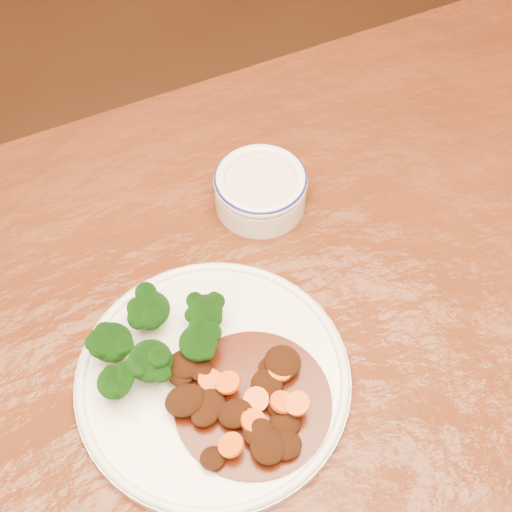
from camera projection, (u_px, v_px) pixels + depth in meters
name	position (u px, v px, depth m)	size (l,w,h in m)	color
dining_table	(274.00, 393.00, 0.84)	(1.57, 1.02, 0.75)	#55230F
dinner_plate	(213.00, 378.00, 0.76)	(0.29, 0.29, 0.02)	white
broccoli_florets	(154.00, 341.00, 0.74)	(0.15, 0.11, 0.05)	#6C964D
mince_stew	(246.00, 401.00, 0.73)	(0.17, 0.16, 0.03)	#401106
dip_bowl	(260.00, 188.00, 0.88)	(0.12, 0.12, 0.05)	white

